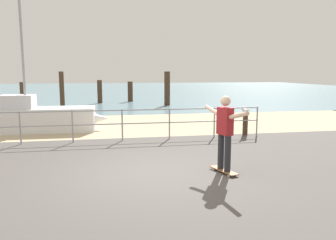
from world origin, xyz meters
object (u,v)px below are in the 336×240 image
skateboard (224,171)px  skateboarder (225,129)px  bollard_short (245,124)px  seagull (245,111)px  sailboat (40,118)px

skateboard → skateboarder: 0.95m
skateboard → bollard_short: 4.71m
skateboard → bollard_short: size_ratio=1.01×
skateboard → seagull: (2.26, 4.10, 0.82)m
skateboarder → skateboard: bearing=-9.5°
sailboat → seagull: 7.66m
skateboard → sailboat: bearing=129.2°
skateboard → skateboarder: bearing=170.5°
sailboat → bollard_short: 7.66m
bollard_short → seagull: size_ratio=1.87×
skateboarder → seagull: 4.69m
sailboat → skateboard: bearing=-50.8°
sailboat → bollard_short: sailboat is taller
sailboat → skateboard: sailboat is taller
skateboarder → bollard_short: bearing=61.0°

